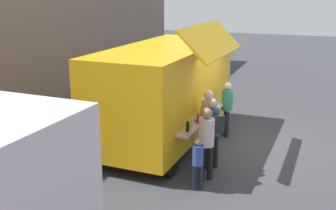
{
  "coord_description": "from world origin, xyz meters",
  "views": [
    {
      "loc": [
        -10.87,
        -2.14,
        4.24
      ],
      "look_at": [
        -1.28,
        1.65,
        1.3
      ],
      "focal_mm": 43.68,
      "sensor_mm": 36.0,
      "label": 1
    }
  ],
  "objects_px": {
    "customer_extra_browsing": "(227,104)",
    "child_near_queue": "(198,159)",
    "trash_bin": "(149,88)",
    "customer_front_ordering": "(207,118)",
    "customer_rear_waiting": "(206,138)",
    "food_truck_main": "(166,90)",
    "customer_mid_with_backpack": "(213,127)"
  },
  "relations": [
    {
      "from": "customer_extra_browsing",
      "to": "child_near_queue",
      "type": "bearing_deg",
      "value": 68.79
    },
    {
      "from": "trash_bin",
      "to": "customer_extra_browsing",
      "type": "xyz_separation_m",
      "value": [
        -3.01,
        -3.86,
        0.51
      ]
    },
    {
      "from": "customer_front_ordering",
      "to": "customer_rear_waiting",
      "type": "xyz_separation_m",
      "value": [
        -1.38,
        -0.38,
        -0.02
      ]
    },
    {
      "from": "trash_bin",
      "to": "customer_extra_browsing",
      "type": "distance_m",
      "value": 4.93
    },
    {
      "from": "customer_front_ordering",
      "to": "child_near_queue",
      "type": "xyz_separation_m",
      "value": [
        -1.89,
        -0.34,
        -0.33
      ]
    },
    {
      "from": "food_truck_main",
      "to": "trash_bin",
      "type": "xyz_separation_m",
      "value": [
        3.99,
        2.32,
        -1.03
      ]
    },
    {
      "from": "trash_bin",
      "to": "customer_front_ordering",
      "type": "distance_m",
      "value": 6.06
    },
    {
      "from": "customer_mid_with_backpack",
      "to": "customer_extra_browsing",
      "type": "bearing_deg",
      "value": -36.68
    },
    {
      "from": "trash_bin",
      "to": "customer_front_ordering",
      "type": "bearing_deg",
      "value": -141.43
    },
    {
      "from": "trash_bin",
      "to": "customer_mid_with_backpack",
      "type": "relative_size",
      "value": 0.52
    },
    {
      "from": "customer_front_ordering",
      "to": "customer_mid_with_backpack",
      "type": "height_order",
      "value": "customer_front_ordering"
    },
    {
      "from": "customer_front_ordering",
      "to": "food_truck_main",
      "type": "bearing_deg",
      "value": -0.44
    },
    {
      "from": "customer_extra_browsing",
      "to": "child_near_queue",
      "type": "distance_m",
      "value": 3.61
    },
    {
      "from": "trash_bin",
      "to": "customer_mid_with_backpack",
      "type": "height_order",
      "value": "customer_mid_with_backpack"
    },
    {
      "from": "food_truck_main",
      "to": "customer_mid_with_backpack",
      "type": "relative_size",
      "value": 3.23
    },
    {
      "from": "customer_mid_with_backpack",
      "to": "customer_extra_browsing",
      "type": "xyz_separation_m",
      "value": [
        2.44,
        0.24,
        -0.11
      ]
    },
    {
      "from": "customer_rear_waiting",
      "to": "customer_extra_browsing",
      "type": "xyz_separation_m",
      "value": [
        3.08,
        0.27,
        -0.06
      ]
    },
    {
      "from": "food_truck_main",
      "to": "customer_extra_browsing",
      "type": "relative_size",
      "value": 3.5
    },
    {
      "from": "customer_front_ordering",
      "to": "customer_rear_waiting",
      "type": "distance_m",
      "value": 1.43
    },
    {
      "from": "child_near_queue",
      "to": "customer_mid_with_backpack",
      "type": "bearing_deg",
      "value": -34.54
    },
    {
      "from": "child_near_queue",
      "to": "food_truck_main",
      "type": "bearing_deg",
      "value": -0.36
    },
    {
      "from": "food_truck_main",
      "to": "trash_bin",
      "type": "relative_size",
      "value": 6.16
    },
    {
      "from": "food_truck_main",
      "to": "child_near_queue",
      "type": "xyz_separation_m",
      "value": [
        -2.62,
        -1.78,
        -0.78
      ]
    },
    {
      "from": "trash_bin",
      "to": "customer_rear_waiting",
      "type": "bearing_deg",
      "value": -145.82
    },
    {
      "from": "trash_bin",
      "to": "customer_mid_with_backpack",
      "type": "bearing_deg",
      "value": -143.06
    },
    {
      "from": "customer_front_ordering",
      "to": "child_near_queue",
      "type": "height_order",
      "value": "customer_front_ordering"
    },
    {
      "from": "trash_bin",
      "to": "customer_extra_browsing",
      "type": "bearing_deg",
      "value": -127.91
    },
    {
      "from": "food_truck_main",
      "to": "customer_mid_with_backpack",
      "type": "xyz_separation_m",
      "value": [
        -1.47,
        -1.78,
        -0.41
      ]
    },
    {
      "from": "customer_mid_with_backpack",
      "to": "customer_extra_browsing",
      "type": "distance_m",
      "value": 2.46
    },
    {
      "from": "customer_front_ordering",
      "to": "customer_extra_browsing",
      "type": "bearing_deg",
      "value": -67.22
    },
    {
      "from": "food_truck_main",
      "to": "child_near_queue",
      "type": "distance_m",
      "value": 3.26
    },
    {
      "from": "food_truck_main",
      "to": "customer_mid_with_backpack",
      "type": "bearing_deg",
      "value": -128.43
    }
  ]
}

